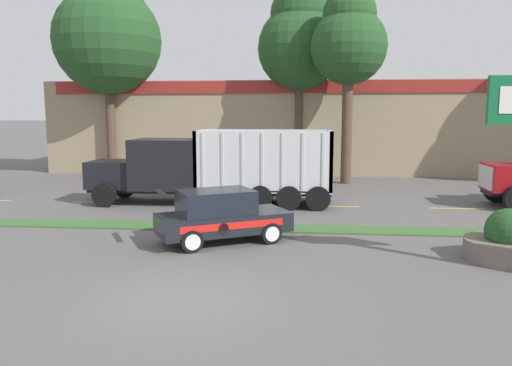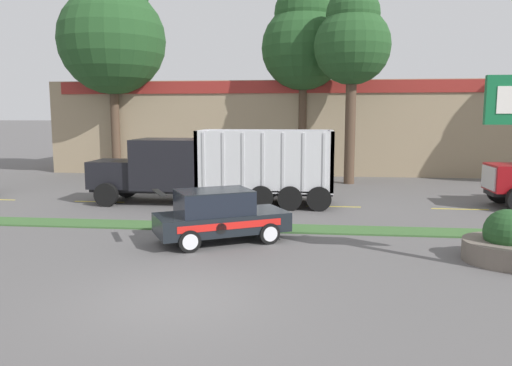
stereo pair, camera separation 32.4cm
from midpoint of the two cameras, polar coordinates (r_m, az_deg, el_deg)
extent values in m
plane|color=#5B5959|center=(11.37, -9.39, -13.11)|extent=(600.00, 600.00, 0.00)
cube|color=#3D6633|center=(17.99, -3.62, -5.06)|extent=(120.00, 1.27, 0.06)
cube|color=yellow|center=(24.33, -18.08, -2.10)|extent=(2.40, 0.14, 0.01)
cube|color=yellow|center=(22.72, -5.48, -2.42)|extent=(2.40, 0.14, 0.01)
cube|color=yellow|center=(22.34, 8.26, -2.65)|extent=(2.40, 0.14, 0.01)
cube|color=yellow|center=(23.25, 21.69, -2.72)|extent=(2.40, 0.14, 0.01)
cube|color=maroon|center=(24.29, 26.49, 0.60)|extent=(1.81, 1.93, 1.17)
cube|color=#B7B7BC|center=(23.97, 24.40, 0.63)|extent=(0.06, 1.65, 0.99)
cylinder|color=black|center=(25.46, 25.46, -0.78)|extent=(1.12, 0.30, 1.12)
cube|color=black|center=(22.80, -5.78, -0.84)|extent=(10.98, 1.40, 0.18)
cube|color=black|center=(23.97, -16.27, 1.00)|extent=(2.10, 2.09, 1.23)
cube|color=#B7B7BC|center=(24.39, -18.63, 1.02)|extent=(0.06, 1.78, 1.04)
cube|color=black|center=(23.11, -10.50, 2.19)|extent=(2.95, 2.55, 2.23)
cube|color=black|center=(23.53, -14.03, 3.15)|extent=(0.04, 2.17, 1.00)
cylinder|color=silver|center=(21.86, -7.17, 3.85)|extent=(0.14, 0.14, 1.44)
cube|color=silver|center=(22.43, 0.55, -0.56)|extent=(5.94, 2.55, 0.12)
cube|color=silver|center=(22.71, -6.74, 2.78)|extent=(0.16, 2.55, 2.59)
cube|color=silver|center=(22.22, 8.01, 2.64)|extent=(0.16, 2.55, 2.59)
cube|color=silver|center=(21.09, 0.27, 2.44)|extent=(5.94, 0.16, 2.59)
cube|color=silver|center=(23.46, 0.80, 2.99)|extent=(5.94, 0.16, 2.59)
cube|color=#BCBCC1|center=(21.37, -6.57, 2.46)|extent=(0.10, 0.04, 2.46)
cube|color=#BCBCC1|center=(21.21, -4.33, 2.45)|extent=(0.10, 0.04, 2.46)
cube|color=#BCBCC1|center=(21.09, -2.05, 2.44)|extent=(0.10, 0.04, 2.46)
cube|color=#BCBCC1|center=(20.99, 0.25, 2.42)|extent=(0.10, 0.04, 2.46)
cube|color=#BCBCC1|center=(20.93, 2.56, 2.39)|extent=(0.10, 0.04, 2.46)
cube|color=#BCBCC1|center=(20.91, 4.89, 2.37)|extent=(0.10, 0.04, 2.46)
cube|color=#BCBCC1|center=(20.92, 7.22, 2.33)|extent=(0.10, 0.04, 2.46)
cylinder|color=black|center=(22.93, -17.35, -1.34)|extent=(1.04, 0.30, 1.04)
cylinder|color=black|center=(25.23, -15.16, -0.44)|extent=(1.04, 0.30, 1.04)
cylinder|color=black|center=(21.15, 6.67, -1.79)|extent=(1.04, 0.30, 1.04)
cylinder|color=black|center=(23.63, 6.55, -0.77)|extent=(1.04, 0.30, 1.04)
cylinder|color=black|center=(21.16, 3.35, -1.74)|extent=(1.04, 0.30, 1.04)
cylinder|color=black|center=(23.64, 3.58, -0.73)|extent=(1.04, 0.30, 1.04)
cylinder|color=black|center=(21.24, 0.05, -1.69)|extent=(1.04, 0.30, 1.04)
cylinder|color=black|center=(23.71, 0.63, -0.69)|extent=(1.04, 0.30, 1.04)
cube|color=black|center=(15.97, -4.32, -4.48)|extent=(4.47, 3.52, 0.61)
cube|color=black|center=(15.76, -5.20, -2.22)|extent=(2.74, 2.44, 0.71)
cube|color=black|center=(15.70, -5.21, -0.89)|extent=(2.74, 2.44, 0.04)
cube|color=black|center=(15.26, -11.38, -1.11)|extent=(0.85, 1.32, 0.03)
cube|color=red|center=(15.14, -3.23, -4.92)|extent=(2.91, 1.60, 0.21)
cylinder|color=black|center=(15.05, -4.34, -5.25)|extent=(0.30, 0.17, 0.33)
cylinder|color=black|center=(15.74, 1.13, -5.78)|extent=(0.69, 0.50, 0.67)
cylinder|color=silver|center=(15.65, 1.30, -5.86)|extent=(0.42, 0.24, 0.47)
cylinder|color=black|center=(17.23, -1.15, -4.58)|extent=(0.69, 0.50, 0.67)
cylinder|color=silver|center=(17.33, -1.28, -4.51)|extent=(0.42, 0.24, 0.47)
cylinder|color=black|center=(14.90, -7.96, -6.64)|extent=(0.69, 0.50, 0.67)
cylinder|color=silver|center=(14.80, -7.86, -6.74)|extent=(0.42, 0.24, 0.47)
cylinder|color=black|center=(16.46, -9.50, -5.27)|extent=(0.69, 0.50, 0.67)
cylinder|color=silver|center=(16.57, -9.59, -5.20)|extent=(0.42, 0.24, 0.47)
cylinder|color=#6B6056|center=(15.63, 26.24, -6.89)|extent=(2.32, 2.32, 0.58)
sphere|color=#234C23|center=(15.50, 26.37, -4.95)|extent=(1.27, 1.27, 1.27)
cube|color=#9E896B|center=(38.80, 5.65, 6.47)|extent=(35.74, 12.00, 6.25)
cube|color=maroon|center=(32.79, 5.74, 10.89)|extent=(33.95, 0.10, 0.80)
cylinder|color=brown|center=(32.76, 4.61, 6.68)|extent=(0.52, 0.52, 6.76)
sphere|color=#234C23|center=(33.02, 4.70, 15.13)|extent=(5.35, 5.35, 5.35)
sphere|color=#234C23|center=(33.36, 4.75, 18.77)|extent=(3.75, 3.75, 3.75)
cylinder|color=brown|center=(34.80, -16.53, 6.56)|extent=(0.59, 0.59, 6.90)
sphere|color=#234C23|center=(35.12, -16.88, 15.33)|extent=(6.95, 6.95, 6.95)
cylinder|color=brown|center=(29.63, 10.03, 6.38)|extent=(0.61, 0.61, 6.69)
sphere|color=#234C23|center=(29.86, 10.24, 15.13)|extent=(4.36, 4.36, 4.36)
sphere|color=#234C23|center=(30.14, 10.33, 18.42)|extent=(3.05, 3.05, 3.05)
camera|label=1|loc=(0.16, -90.49, -0.07)|focal=35.00mm
camera|label=2|loc=(0.16, 89.51, 0.07)|focal=35.00mm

